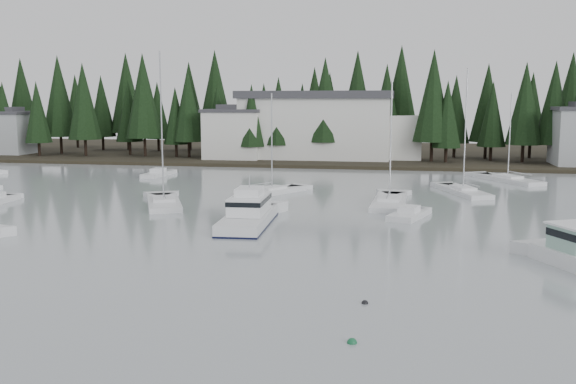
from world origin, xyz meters
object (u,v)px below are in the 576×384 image
sailboat_8 (272,193)px  house_far_west (8,132)px  sailboat_1 (389,204)px  sailboat_5 (463,193)px  house_west (234,133)px  sailboat_6 (164,204)px  runabout_1 (409,216)px  sailboat_4 (508,181)px  runabout_3 (158,175)px  cabin_cruiser_center (249,216)px  harbor_inn (329,126)px

sailboat_8 → house_far_west: bearing=86.5°
sailboat_1 → sailboat_5: sailboat_5 is taller
house_west → sailboat_6: (4.92, -43.92, -4.57)m
sailboat_8 → runabout_1: 18.63m
sailboat_4 → runabout_3: bearing=63.4°
sailboat_6 → runabout_3: (-9.53, 22.42, 0.05)m
cabin_cruiser_center → sailboat_4: (24.82, 32.93, -0.64)m
sailboat_4 → sailboat_8: size_ratio=1.02×
house_west → sailboat_5: size_ratio=0.69×
sailboat_4 → sailboat_1: bearing=116.1°
sailboat_1 → runabout_3: 35.67m
sailboat_6 → sailboat_1: bearing=-102.3°
house_far_west → harbor_inn: bearing=1.3°
house_west → harbor_inn: 15.45m
sailboat_5 → runabout_3: bearing=57.4°
harbor_inn → sailboat_8: harbor_inn is taller
sailboat_5 → sailboat_8: bearing=81.9°
house_west → sailboat_6: bearing=-83.6°
sailboat_6 → sailboat_8: (8.63, 9.29, -0.02)m
sailboat_6 → runabout_3: 24.36m
sailboat_1 → runabout_1: size_ratio=2.10×
house_west → sailboat_1: (26.16, -39.54, -4.60)m
sailboat_4 → sailboat_5: size_ratio=0.82×
sailboat_4 → runabout_1: sailboat_4 is taller
house_far_west → sailboat_5: size_ratio=0.61×
runabout_3 → house_far_west: bearing=61.0°
sailboat_8 → runabout_3: sailboat_8 is taller
sailboat_4 → sailboat_8: (-26.53, -15.71, 0.01)m
house_far_west → runabout_3: 44.37m
sailboat_1 → sailboat_8: bearing=71.1°
house_far_west → cabin_cruiser_center: (57.26, -53.85, -3.72)m
sailboat_4 → sailboat_6: sailboat_6 is taller
harbor_inn → sailboat_6: bearing=-102.1°
house_west → sailboat_8: 37.47m
house_west → runabout_1: bearing=-58.9°
house_west → sailboat_6: 44.44m
sailboat_5 → sailboat_8: sailboat_5 is taller
sailboat_1 → sailboat_5: bearing=-38.5°
house_west → sailboat_5: 45.88m
house_west → sailboat_4: (40.09, -18.92, -4.60)m
house_far_west → runabout_1: size_ratio=1.45×
harbor_inn → sailboat_5: size_ratio=2.13×
house_west → sailboat_8: (13.55, -34.63, -4.59)m
harbor_inn → sailboat_6: 48.67m
harbor_inn → sailboat_5: sailboat_5 is taller
house_west → runabout_3: (-4.61, -21.50, -4.52)m
cabin_cruiser_center → sailboat_4: sailboat_4 is taller
sailboat_6 → sailboat_8: bearing=-66.8°
cabin_cruiser_center → runabout_3: bearing=30.2°
sailboat_8 → sailboat_1: bearing=-81.4°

